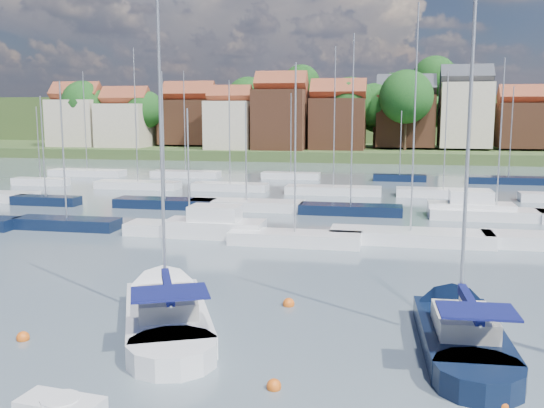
# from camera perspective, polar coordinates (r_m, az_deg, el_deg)

# --- Properties ---
(ground) EXTENTS (260.00, 260.00, 0.00)m
(ground) POSITION_cam_1_polar(r_m,az_deg,el_deg) (61.57, 4.71, 0.48)
(ground) COLOR #485762
(ground) RESTS_ON ground
(sailboat_centre) EXTENTS (7.93, 12.50, 16.60)m
(sailboat_centre) POSITION_cam_1_polar(r_m,az_deg,el_deg) (27.40, -10.06, -9.47)
(sailboat_centre) COLOR silver
(sailboat_centre) RESTS_ON ground
(sailboat_navy) EXTENTS (3.50, 11.30, 15.50)m
(sailboat_navy) POSITION_cam_1_polar(r_m,az_deg,el_deg) (25.73, 16.90, -10.93)
(sailboat_navy) COLOR black
(sailboat_navy) RESTS_ON ground
(tender) EXTENTS (2.63, 1.44, 0.54)m
(tender) POSITION_cam_1_polar(r_m,az_deg,el_deg) (19.93, -19.29, -17.51)
(tender) COLOR silver
(tender) RESTS_ON ground
(buoy_c) EXTENTS (0.50, 0.50, 0.50)m
(buoy_c) POSITION_cam_1_polar(r_m,az_deg,el_deg) (26.12, -22.38, -11.76)
(buoy_c) COLOR #D85914
(buoy_c) RESTS_ON ground
(buoy_d) EXTENTS (0.48, 0.48, 0.48)m
(buoy_d) POSITION_cam_1_polar(r_m,az_deg,el_deg) (20.38, 0.18, -17.02)
(buoy_d) COLOR #D85914
(buoy_d) RESTS_ON ground
(buoy_e) EXTENTS (0.54, 0.54, 0.54)m
(buoy_e) POSITION_cam_1_polar(r_m,az_deg,el_deg) (28.19, 1.57, -9.56)
(buoy_e) COLOR #D85914
(buoy_e) RESTS_ON ground
(buoy_f) EXTENTS (0.42, 0.42, 0.42)m
(buoy_f) POSITION_cam_1_polar(r_m,az_deg,el_deg) (20.50, 20.86, -17.47)
(buoy_f) COLOR #D85914
(buoy_f) RESTS_ON ground
(marina_field) EXTENTS (79.62, 41.41, 15.93)m
(marina_field) POSITION_cam_1_polar(r_m,az_deg,el_deg) (56.54, 6.08, 0.16)
(marina_field) COLOR silver
(marina_field) RESTS_ON ground
(far_shore_town) EXTENTS (212.46, 90.00, 22.27)m
(far_shore_town) POSITION_cam_1_polar(r_m,az_deg,el_deg) (153.33, 9.55, 7.08)
(far_shore_town) COLOR #3F4E27
(far_shore_town) RESTS_ON ground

